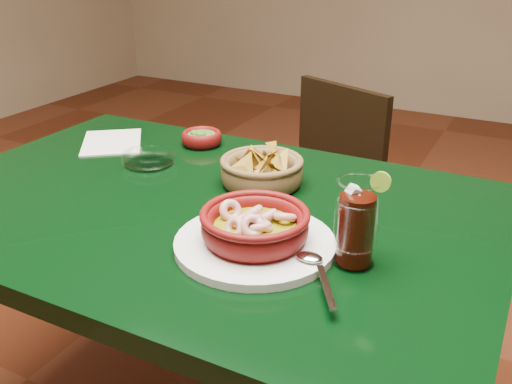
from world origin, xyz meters
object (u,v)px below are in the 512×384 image
at_px(cola_drink, 356,224).
at_px(dining_table, 202,244).
at_px(dining_chair, 314,203).
at_px(chip_basket, 262,171).
at_px(shrimp_plate, 255,230).

bearing_deg(cola_drink, dining_table, 166.92).
relative_size(dining_chair, chip_basket, 3.87).
bearing_deg(chip_basket, shrimp_plate, -65.39).
height_order(shrimp_plate, cola_drink, cola_drink).
height_order(dining_table, dining_chair, dining_chair).
height_order(dining_chair, chip_basket, chip_basket).
xyz_separation_m(dining_chair, chip_basket, (0.09, -0.56, 0.33)).
bearing_deg(dining_chair, dining_table, -88.44).
bearing_deg(chip_basket, cola_drink, -37.86).
relative_size(dining_table, chip_basket, 5.65).
distance_m(dining_table, chip_basket, 0.20).
xyz_separation_m(shrimp_plate, cola_drink, (0.17, 0.03, 0.04)).
xyz_separation_m(dining_table, chip_basket, (0.07, 0.14, 0.13)).
height_order(dining_table, chip_basket, chip_basket).
relative_size(dining_chair, cola_drink, 4.82).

